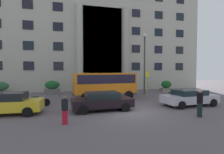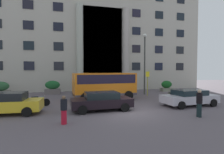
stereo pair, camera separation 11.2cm
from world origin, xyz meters
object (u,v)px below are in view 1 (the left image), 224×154
(motorcycle_near_kerb, at_px, (172,96))
(lamppost_plaza_centre, at_px, (145,59))
(hedge_planter_entrance_left, at_px, (166,86))
(parked_sedan_far, at_px, (6,103))
(orange_minibus, at_px, (105,84))
(pedestrian_woman_with_bag, at_px, (200,103))
(motorcycle_far_end, at_px, (37,101))
(parked_sedan_second, at_px, (189,97))
(bus_stop_sign, at_px, (147,81))
(hedge_planter_east, at_px, (52,88))
(parked_compact_extra, at_px, (102,101))
(hedge_planter_west, at_px, (86,88))
(pedestrian_man_red_shirt, at_px, (65,110))
(hedge_planter_entrance_right, at_px, (128,87))

(motorcycle_near_kerb, xyz_separation_m, lamppost_plaza_centre, (-0.74, 4.79, 3.81))
(hedge_planter_entrance_left, bearing_deg, parked_sedan_far, -152.31)
(orange_minibus, bearing_deg, pedestrian_woman_with_bag, -65.82)
(motorcycle_far_end, bearing_deg, parked_sedan_far, -135.38)
(parked_sedan_second, relative_size, pedestrian_woman_with_bag, 2.69)
(hedge_planter_entrance_left, xyz_separation_m, parked_sedan_far, (-17.22, -9.04, 0.04))
(bus_stop_sign, bearing_deg, parked_sedan_second, -81.47)
(parked_sedan_far, relative_size, pedestrian_woman_with_bag, 2.64)
(hedge_planter_east, bearing_deg, parked_sedan_second, -40.17)
(orange_minibus, xyz_separation_m, parked_compact_extra, (-1.10, -4.61, -0.89))
(hedge_planter_west, height_order, lamppost_plaza_centre, lamppost_plaza_centre)
(parked_compact_extra, distance_m, pedestrian_man_red_shirt, 3.79)
(parked_sedan_second, height_order, pedestrian_woman_with_bag, pedestrian_woman_with_bag)
(pedestrian_woman_with_bag, xyz_separation_m, lamppost_plaza_centre, (0.84, 10.24, 3.39))
(hedge_planter_east, distance_m, parked_compact_extra, 10.75)
(hedge_planter_entrance_left, relative_size, hedge_planter_entrance_right, 0.90)
(bus_stop_sign, height_order, parked_compact_extra, bus_stop_sign)
(bus_stop_sign, bearing_deg, hedge_planter_entrance_left, 36.34)
(lamppost_plaza_centre, bearing_deg, parked_compact_extra, -132.85)
(bus_stop_sign, xyz_separation_m, hedge_planter_entrance_left, (4.38, 3.22, -1.01))
(parked_sedan_far, xyz_separation_m, motorcycle_near_kerb, (13.63, 1.98, -0.29))
(bus_stop_sign, distance_m, parked_sedan_second, 6.26)
(orange_minibus, xyz_separation_m, hedge_planter_entrance_right, (4.09, 4.85, -0.88))
(orange_minibus, relative_size, hedge_planter_entrance_right, 3.50)
(hedge_planter_entrance_left, bearing_deg, orange_minibus, -154.38)
(hedge_planter_entrance_left, height_order, lamppost_plaza_centre, lamppost_plaza_centre)
(bus_stop_sign, relative_size, parked_compact_extra, 0.62)
(motorcycle_far_end, bearing_deg, hedge_planter_east, 75.83)
(orange_minibus, relative_size, bus_stop_sign, 2.27)
(parked_sedan_far, distance_m, lamppost_plaza_centre, 14.98)
(motorcycle_near_kerb, height_order, lamppost_plaza_centre, lamppost_plaza_centre)
(orange_minibus, relative_size, parked_compact_extra, 1.42)
(hedge_planter_east, xyz_separation_m, motorcycle_far_end, (-0.50, -7.41, -0.34))
(hedge_planter_entrance_left, height_order, pedestrian_woman_with_bag, pedestrian_woman_with_bag)
(hedge_planter_entrance_right, bearing_deg, pedestrian_man_red_shirt, -122.41)
(orange_minibus, distance_m, bus_stop_sign, 5.52)
(hedge_planter_east, bearing_deg, pedestrian_man_red_shirt, -81.89)
(motorcycle_far_end, distance_m, pedestrian_man_red_shirt, 5.68)
(orange_minibus, distance_m, motorcycle_far_end, 6.47)
(parked_sedan_far, bearing_deg, parked_compact_extra, 0.79)
(hedge_planter_entrance_left, distance_m, motorcycle_far_end, 17.12)
(parked_compact_extra, bearing_deg, hedge_planter_entrance_left, 37.89)
(bus_stop_sign, relative_size, hedge_planter_east, 1.53)
(hedge_planter_east, height_order, lamppost_plaza_centre, lamppost_plaza_centre)
(motorcycle_far_end, bearing_deg, hedge_planter_entrance_left, 13.32)
(orange_minibus, bearing_deg, hedge_planter_west, 101.05)
(motorcycle_far_end, bearing_deg, motorcycle_near_kerb, -11.26)
(parked_sedan_second, bearing_deg, motorcycle_near_kerb, 88.47)
(hedge_planter_west, height_order, parked_sedan_far, parked_sedan_far)
(hedge_planter_east, xyz_separation_m, motorcycle_near_kerb, (11.60, -7.62, -0.34))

